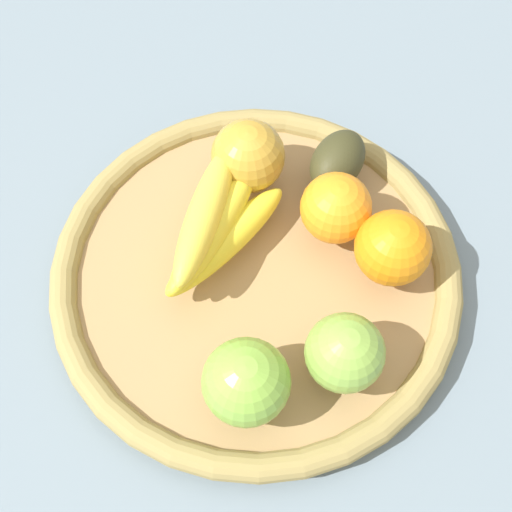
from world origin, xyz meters
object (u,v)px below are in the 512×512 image
avocado (338,161)px  apple_0 (248,156)px  orange_1 (336,208)px  apple_1 (246,382)px  apple_2 (345,353)px  orange_0 (393,248)px  banana_bunch (215,227)px

avocado → apple_0: bearing=-55.2°
orange_1 → apple_0: apple_0 is taller
apple_0 → apple_1: bearing=32.9°
apple_2 → orange_0: (-0.11, -0.01, 0.00)m
orange_1 → apple_1: 0.20m
apple_0 → orange_1: bearing=87.8°
orange_1 → apple_0: size_ratio=0.93×
apple_1 → apple_0: size_ratio=1.02×
avocado → apple_2: size_ratio=1.06×
banana_bunch → apple_1: bearing=44.0°
apple_2 → apple_1: apple_1 is taller
banana_bunch → avocado: bearing=156.8°
avocado → apple_1: 0.26m
avocado → apple_0: apple_0 is taller
banana_bunch → orange_0: size_ratio=2.27×
orange_0 → apple_0: bearing=-94.7°
orange_0 → avocado: bearing=-124.7°
orange_1 → banana_bunch: 0.12m
orange_1 → orange_0: size_ratio=0.96×
apple_2 → banana_bunch: bearing=-105.2°
orange_1 → banana_bunch: bearing=-47.8°
orange_0 → apple_0: size_ratio=0.97×
apple_2 → apple_1: 0.09m
avocado → apple_2: (0.18, 0.11, 0.01)m
orange_1 → avocado: (-0.06, -0.03, -0.01)m
apple_2 → apple_0: apple_0 is taller
avocado → orange_0: bearing=55.3°
banana_bunch → apple_0: apple_0 is taller
orange_0 → apple_0: (-0.01, -0.17, 0.00)m
avocado → orange_1: bearing=27.4°
apple_2 → apple_0: 0.23m
banana_bunch → avocado: 0.15m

